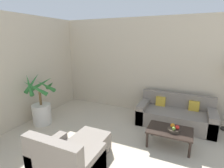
{
  "coord_description": "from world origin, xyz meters",
  "views": [
    {
      "loc": [
        0.35,
        1.92,
        2.1
      ],
      "look_at": [
        -1.44,
        5.83,
        1.0
      ],
      "focal_mm": 28.0,
      "sensor_mm": 36.0,
      "label": 1
    }
  ],
  "objects_px": {
    "armchair": "(67,165)",
    "ottoman": "(91,144)",
    "coffee_table": "(170,132)",
    "potted_palm": "(41,107)",
    "apple_red": "(177,127)",
    "sofa_loveseat": "(175,115)",
    "orange_fruit": "(173,125)",
    "fruit_bowl": "(174,130)",
    "apple_green": "(174,129)"
  },
  "relations": [
    {
      "from": "ottoman",
      "to": "coffee_table",
      "type": "bearing_deg",
      "value": 33.65
    },
    {
      "from": "fruit_bowl",
      "to": "apple_green",
      "type": "distance_m",
      "value": 0.08
    },
    {
      "from": "fruit_bowl",
      "to": "apple_green",
      "type": "relative_size",
      "value": 3.44
    },
    {
      "from": "coffee_table",
      "to": "fruit_bowl",
      "type": "relative_size",
      "value": 3.77
    },
    {
      "from": "sofa_loveseat",
      "to": "armchair",
      "type": "height_order",
      "value": "armchair"
    },
    {
      "from": "coffee_table",
      "to": "ottoman",
      "type": "height_order",
      "value": "ottoman"
    },
    {
      "from": "potted_palm",
      "to": "coffee_table",
      "type": "bearing_deg",
      "value": 6.57
    },
    {
      "from": "apple_red",
      "to": "orange_fruit",
      "type": "distance_m",
      "value": 0.1
    },
    {
      "from": "coffee_table",
      "to": "fruit_bowl",
      "type": "height_order",
      "value": "fruit_bowl"
    },
    {
      "from": "apple_red",
      "to": "apple_green",
      "type": "relative_size",
      "value": 1.23
    },
    {
      "from": "sofa_loveseat",
      "to": "orange_fruit",
      "type": "relative_size",
      "value": 21.31
    },
    {
      "from": "fruit_bowl",
      "to": "ottoman",
      "type": "xyz_separation_m",
      "value": [
        -1.38,
        -0.84,
        -0.19
      ]
    },
    {
      "from": "sofa_loveseat",
      "to": "coffee_table",
      "type": "height_order",
      "value": "sofa_loveseat"
    },
    {
      "from": "armchair",
      "to": "ottoman",
      "type": "relative_size",
      "value": 1.53
    },
    {
      "from": "apple_green",
      "to": "orange_fruit",
      "type": "xyz_separation_m",
      "value": [
        -0.03,
        0.1,
        0.01
      ]
    },
    {
      "from": "potted_palm",
      "to": "apple_red",
      "type": "distance_m",
      "value": 3.23
    },
    {
      "from": "armchair",
      "to": "orange_fruit",
      "type": "bearing_deg",
      "value": 50.93
    },
    {
      "from": "potted_palm",
      "to": "ottoman",
      "type": "relative_size",
      "value": 2.16
    },
    {
      "from": "coffee_table",
      "to": "orange_fruit",
      "type": "distance_m",
      "value": 0.15
    },
    {
      "from": "potted_palm",
      "to": "orange_fruit",
      "type": "relative_size",
      "value": 15.38
    },
    {
      "from": "coffee_table",
      "to": "ottoman",
      "type": "distance_m",
      "value": 1.58
    },
    {
      "from": "apple_red",
      "to": "apple_green",
      "type": "bearing_deg",
      "value": -130.0
    },
    {
      "from": "fruit_bowl",
      "to": "apple_red",
      "type": "xyz_separation_m",
      "value": [
        0.06,
        0.01,
        0.07
      ]
    },
    {
      "from": "potted_palm",
      "to": "fruit_bowl",
      "type": "xyz_separation_m",
      "value": [
        3.15,
        0.32,
        -0.07
      ]
    },
    {
      "from": "potted_palm",
      "to": "fruit_bowl",
      "type": "height_order",
      "value": "potted_palm"
    },
    {
      "from": "orange_fruit",
      "to": "ottoman",
      "type": "relative_size",
      "value": 0.14
    },
    {
      "from": "apple_green",
      "to": "orange_fruit",
      "type": "relative_size",
      "value": 0.79
    },
    {
      "from": "apple_red",
      "to": "ottoman",
      "type": "height_order",
      "value": "apple_red"
    },
    {
      "from": "coffee_table",
      "to": "apple_red",
      "type": "bearing_deg",
      "value": -8.1
    },
    {
      "from": "apple_green",
      "to": "ottoman",
      "type": "height_order",
      "value": "apple_green"
    },
    {
      "from": "potted_palm",
      "to": "coffee_table",
      "type": "distance_m",
      "value": 3.1
    },
    {
      "from": "sofa_loveseat",
      "to": "apple_green",
      "type": "height_order",
      "value": "sofa_loveseat"
    },
    {
      "from": "apple_green",
      "to": "orange_fruit",
      "type": "height_order",
      "value": "orange_fruit"
    },
    {
      "from": "fruit_bowl",
      "to": "armchair",
      "type": "relative_size",
      "value": 0.25
    },
    {
      "from": "fruit_bowl",
      "to": "ottoman",
      "type": "bearing_deg",
      "value": -148.77
    },
    {
      "from": "potted_palm",
      "to": "armchair",
      "type": "xyz_separation_m",
      "value": [
        1.79,
        -1.26,
        -0.16
      ]
    },
    {
      "from": "fruit_bowl",
      "to": "armchair",
      "type": "distance_m",
      "value": 2.08
    },
    {
      "from": "potted_palm",
      "to": "sofa_loveseat",
      "type": "xyz_separation_m",
      "value": [
        3.09,
        1.36,
        -0.2
      ]
    },
    {
      "from": "apple_red",
      "to": "sofa_loveseat",
      "type": "bearing_deg",
      "value": 96.62
    },
    {
      "from": "sofa_loveseat",
      "to": "armchair",
      "type": "relative_size",
      "value": 1.96
    },
    {
      "from": "coffee_table",
      "to": "sofa_loveseat",
      "type": "bearing_deg",
      "value": 89.13
    },
    {
      "from": "potted_palm",
      "to": "apple_red",
      "type": "height_order",
      "value": "potted_palm"
    },
    {
      "from": "orange_fruit",
      "to": "ottoman",
      "type": "height_order",
      "value": "orange_fruit"
    },
    {
      "from": "armchair",
      "to": "ottoman",
      "type": "bearing_deg",
      "value": 92.35
    },
    {
      "from": "coffee_table",
      "to": "potted_palm",
      "type": "bearing_deg",
      "value": -173.43
    },
    {
      "from": "fruit_bowl",
      "to": "armchair",
      "type": "bearing_deg",
      "value": -130.53
    },
    {
      "from": "coffee_table",
      "to": "armchair",
      "type": "relative_size",
      "value": 0.95
    },
    {
      "from": "coffee_table",
      "to": "fruit_bowl",
      "type": "bearing_deg",
      "value": -25.18
    },
    {
      "from": "orange_fruit",
      "to": "ottoman",
      "type": "distance_m",
      "value": 1.64
    },
    {
      "from": "orange_fruit",
      "to": "apple_green",
      "type": "bearing_deg",
      "value": -73.1
    }
  ]
}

